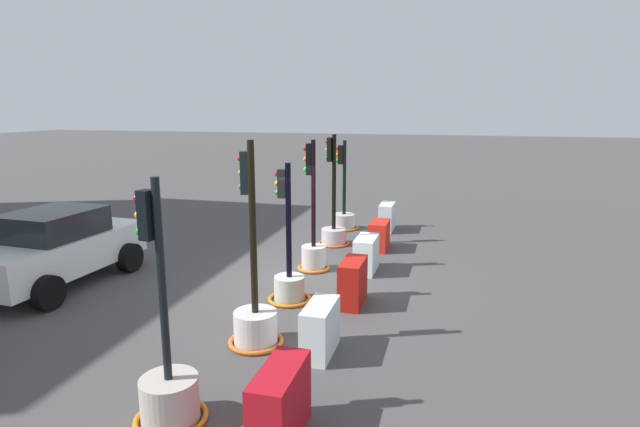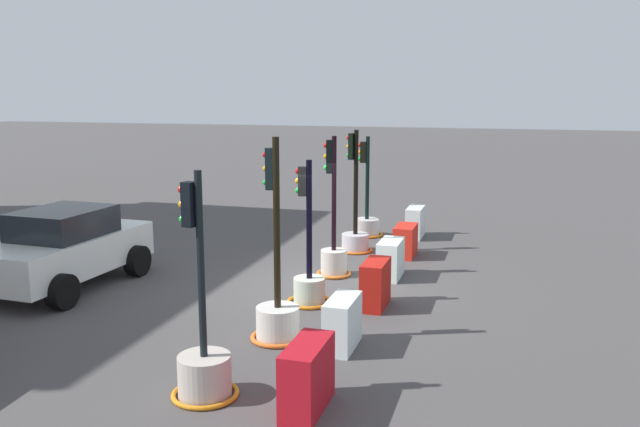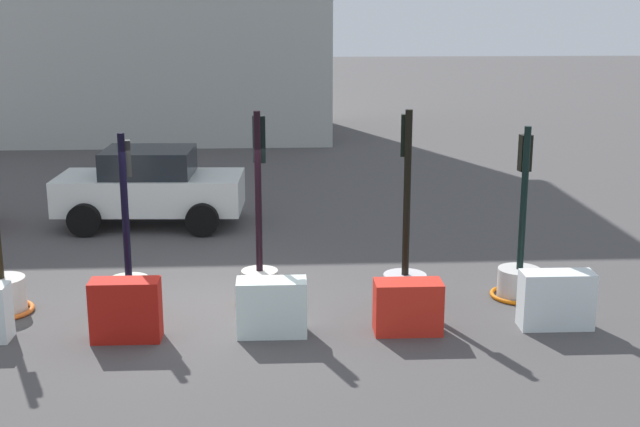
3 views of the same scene
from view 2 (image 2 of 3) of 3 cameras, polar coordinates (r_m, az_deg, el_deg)
name	(u,v)px [view 2 (image 2 of 3)]	position (r m, az deg, el deg)	size (l,w,h in m)	color
ground_plane	(327,287)	(13.89, 0.64, -6.35)	(120.00, 120.00, 0.00)	#474444
traffic_light_0	(204,364)	(9.17, -9.98, -12.68)	(0.91, 0.91, 3.06)	#BAAEA4
traffic_light_1	(278,312)	(10.97, -3.68, -8.44)	(0.92, 0.92, 3.33)	silver
traffic_light_2	(309,279)	(12.73, -0.97, -5.64)	(0.88, 0.88, 2.78)	beige
traffic_light_3	(333,250)	(14.61, 1.16, -3.20)	(0.77, 0.77, 3.08)	beige
traffic_light_4	(355,232)	(16.82, 3.04, -1.62)	(0.88, 0.88, 3.08)	silver
traffic_light_5	(367,220)	(18.65, 4.03, -0.54)	(0.91, 0.91, 2.80)	beige
construction_barrier_0	(307,377)	(8.69, -1.12, -13.90)	(1.10, 0.45, 0.90)	#B6121D
construction_barrier_1	(342,323)	(10.64, 1.94, -9.42)	(0.98, 0.43, 0.82)	silver
construction_barrier_2	(375,284)	(12.59, 4.79, -6.08)	(0.98, 0.43, 0.89)	#AE170F
construction_barrier_3	(390,259)	(14.56, 6.09, -3.92)	(1.01, 0.47, 0.83)	white
construction_barrier_4	(405,241)	(16.45, 7.37, -2.35)	(0.98, 0.49, 0.77)	red
construction_barrier_5	(415,222)	(18.59, 8.21, -0.75)	(1.07, 0.42, 0.85)	white
car_white_van	(65,248)	(14.68, -21.11, -2.79)	(3.96, 2.24, 1.65)	silver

